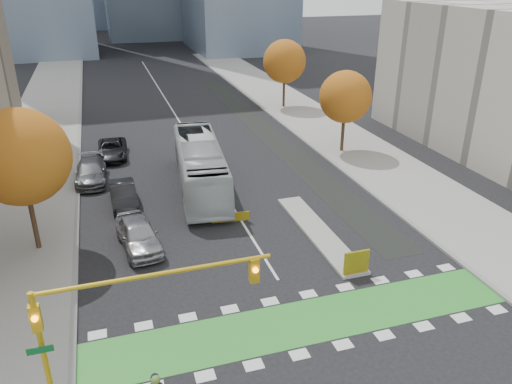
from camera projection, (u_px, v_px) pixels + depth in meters
ground at (318, 343)px, 21.35m from camera, size 300.00×300.00×0.00m
sidewalk_west at (26, 196)px, 35.04m from camera, size 7.00×120.00×0.15m
sidewalk_east at (368, 157)px, 42.43m from camera, size 7.00×120.00×0.15m
curb_west at (78, 190)px, 36.00m from camera, size 0.30×120.00×0.16m
curb_east at (330, 161)px, 41.47m from camera, size 0.30×120.00×0.16m
bike_crossing at (304, 322)px, 22.65m from camera, size 20.00×3.00×0.01m
centre_line at (173, 112)px, 56.19m from camera, size 0.15×70.00×0.01m
bike_lane_paint at (264, 131)px, 49.53m from camera, size 2.50×50.00×0.01m
median_island at (318, 232)px, 30.25m from camera, size 1.60×10.00×0.16m
hazard_board at (356, 262)px, 25.77m from camera, size 1.40×0.12×1.30m
tree_west at (21, 157)px, 26.23m from camera, size 5.20×5.20×8.22m
tree_east_near at (345, 97)px, 41.81m from camera, size 4.40×4.40×7.08m
tree_east_far at (284, 61)px, 55.73m from camera, size 4.80×4.80×7.65m
traffic_signal_west at (117, 308)px, 17.09m from camera, size 8.53×0.56×5.20m
bus at (200, 165)px, 35.83m from camera, size 4.29×12.96×3.54m
parked_car_a at (138, 234)px, 28.39m from camera, size 2.67×5.24×1.71m
parked_car_b at (123, 195)px, 33.50m from camera, size 1.76×4.75×1.55m
parked_car_c at (91, 172)px, 37.37m from camera, size 2.37×5.40×1.54m
parked_car_d at (112, 149)px, 42.23m from camera, size 2.75×5.33×1.44m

